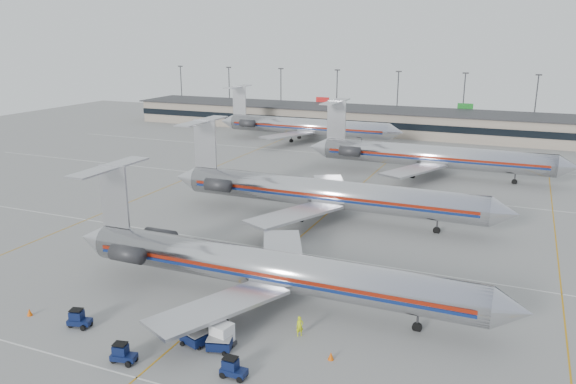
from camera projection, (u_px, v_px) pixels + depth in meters
The scene contains 19 objects.
ground at pixel (246, 284), 57.98m from camera, with size 260.00×260.00×0.00m, color gray.
apron_markings at pixel (284, 251), 66.85m from camera, with size 160.00×0.15×0.02m, color silver.
terminal at pixel (419, 123), 144.05m from camera, with size 162.00×17.00×6.25m.
light_mast_row at pixel (430, 96), 155.04m from camera, with size 163.60×0.40×15.28m.
jet_foreground at pixel (264, 267), 53.30m from camera, with size 45.85×27.00×12.00m.
jet_second_row at pixel (322, 192), 77.79m from camera, with size 49.45×29.12×12.94m.
jet_third_row at pixel (428, 156), 101.56m from camera, with size 47.76×29.38×13.06m.
jet_back_row at pixel (303, 126), 135.28m from camera, with size 46.87×28.83×12.81m.
tug_left at pixel (78, 319), 49.24m from camera, with size 2.20×1.48×1.63m.
tug_center at pixel (122, 354), 43.87m from camera, with size 2.14×1.37×1.61m.
tug_right at pixel (232, 368), 41.94m from camera, with size 2.00×1.07×1.62m.
cart_inner at pixel (219, 344), 45.53m from camera, with size 2.26×1.83×1.12m.
cart_outer at pixel (194, 337), 46.43m from camera, with size 2.47×2.06×1.20m.
uld_container at pixel (222, 335), 46.06m from camera, with size 2.17×1.92×2.00m.
belt_loader at pixel (209, 317), 49.71m from camera, with size 4.86×2.93×2.50m.
ramp_worker_near at pixel (300, 326), 47.69m from camera, with size 0.65×0.43×1.78m, color #CCE115.
ramp_worker_far at pixel (227, 338), 45.77m from camera, with size 0.90×0.70×1.86m, color #8BCD13.
cone_right at pixel (331, 356), 44.30m from camera, with size 0.48×0.48×0.66m, color #E05407.
cone_left at pixel (30, 312), 51.30m from camera, with size 0.50×0.50×0.69m, color #E05407.
Camera 1 is at (24.76, -47.40, 24.73)m, focal length 35.00 mm.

